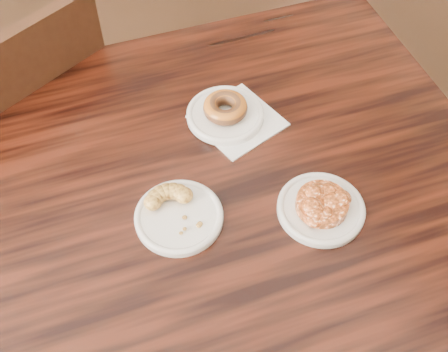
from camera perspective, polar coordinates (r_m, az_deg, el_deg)
floor at (r=1.73m, az=-6.96°, el=-16.44°), size 5.00×5.00×0.00m
cafe_table at (r=1.38m, az=1.65°, el=-10.61°), size 1.23×1.23×0.75m
chair_far at (r=1.63m, az=-19.43°, el=3.73°), size 0.50×0.50×0.90m
napkin at (r=1.16m, az=1.39°, el=5.65°), size 0.16×0.16×0.00m
plate_donut at (r=1.16m, az=0.13°, el=6.22°), size 0.16×0.16×0.01m
plate_cruller at (r=1.02m, az=-4.60°, el=-4.19°), size 0.16×0.16×0.01m
plate_fritter at (r=1.04m, az=9.81°, el=-3.32°), size 0.16×0.16×0.01m
glazed_donut at (r=1.15m, az=0.13°, el=6.98°), size 0.09×0.09×0.03m
apple_fritter at (r=1.02m, az=9.97°, el=-2.65°), size 0.13×0.13×0.03m
cruller_fragment at (r=1.00m, az=-4.68°, el=-3.53°), size 0.11×0.11×0.03m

